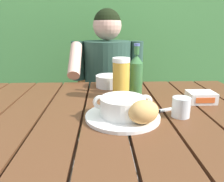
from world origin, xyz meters
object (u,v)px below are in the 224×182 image
(butter_tub, at_px, (201,97))
(soup_bowl, at_px, (123,106))
(water_glass_small, at_px, (181,107))
(table_knife, at_px, (158,111))
(beer_glass, at_px, (121,78))
(person_eating, at_px, (107,82))
(chair_near_diner, at_px, (107,103))
(diner_bowl, at_px, (109,81))
(serving_plate, at_px, (123,116))
(bread_roll, at_px, (144,112))
(beer_bottle, at_px, (136,74))

(butter_tub, bearing_deg, soup_bowl, -156.34)
(soup_bowl, distance_m, butter_tub, 0.38)
(water_glass_small, xyz_separation_m, table_knife, (-0.07, 0.05, -0.03))
(beer_glass, bearing_deg, person_eating, 95.42)
(soup_bowl, bearing_deg, table_knife, 19.87)
(butter_tub, relative_size, table_knife, 0.73)
(chair_near_diner, height_order, diner_bowl, chair_near_diner)
(soup_bowl, xyz_separation_m, water_glass_small, (0.21, 0.00, -0.01))
(serving_plate, bearing_deg, person_eating, 92.88)
(water_glass_small, distance_m, diner_bowl, 0.48)
(chair_near_diner, bearing_deg, butter_tub, -64.66)
(person_eating, relative_size, bread_roll, 9.47)
(bread_roll, height_order, beer_glass, beer_glass)
(person_eating, bearing_deg, diner_bowl, -89.49)
(table_knife, bearing_deg, beer_glass, 125.76)
(soup_bowl, xyz_separation_m, beer_bottle, (0.09, 0.28, 0.05))
(chair_near_diner, bearing_deg, beer_bottle, -79.80)
(chair_near_diner, distance_m, butter_tub, 0.94)
(person_eating, height_order, butter_tub, person_eating)
(chair_near_diner, relative_size, table_knife, 6.03)
(bread_roll, bearing_deg, beer_glass, 99.17)
(chair_near_diner, distance_m, water_glass_small, 1.03)
(soup_bowl, xyz_separation_m, table_knife, (0.14, 0.05, -0.04))
(beer_glass, bearing_deg, soup_bowl, -93.09)
(person_eating, xyz_separation_m, soup_bowl, (0.04, -0.76, 0.11))
(person_eating, relative_size, water_glass_small, 16.70)
(beer_bottle, xyz_separation_m, water_glass_small, (0.12, -0.28, -0.06))
(chair_near_diner, relative_size, diner_bowl, 6.59)
(serving_plate, bearing_deg, diner_bowl, 94.77)
(serving_plate, xyz_separation_m, table_knife, (0.14, 0.05, -0.00))
(chair_near_diner, xyz_separation_m, table_knife, (0.17, -0.91, 0.29))
(person_eating, bearing_deg, beer_bottle, -75.32)
(person_eating, distance_m, water_glass_small, 0.80)
(beer_glass, xyz_separation_m, butter_tub, (0.33, -0.08, -0.07))
(beer_glass, xyz_separation_m, diner_bowl, (-0.05, 0.19, -0.06))
(chair_near_diner, xyz_separation_m, butter_tub, (0.38, -0.81, 0.31))
(bread_roll, xyz_separation_m, table_knife, (0.08, 0.12, -0.05))
(person_eating, distance_m, beer_bottle, 0.52)
(beer_bottle, bearing_deg, beer_glass, -143.24)
(person_eating, height_order, soup_bowl, person_eating)
(soup_bowl, bearing_deg, chair_near_diner, 92.10)
(water_glass_small, bearing_deg, beer_glass, 131.47)
(beer_bottle, bearing_deg, person_eating, 104.68)
(butter_tub, bearing_deg, chair_near_diner, 115.34)
(serving_plate, relative_size, butter_tub, 2.35)
(soup_bowl, bearing_deg, person_eating, 92.88)
(table_knife, bearing_deg, water_glass_small, -33.36)
(serving_plate, xyz_separation_m, diner_bowl, (-0.04, 0.42, 0.02))
(serving_plate, distance_m, beer_glass, 0.24)
(water_glass_small, bearing_deg, beer_bottle, 113.74)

